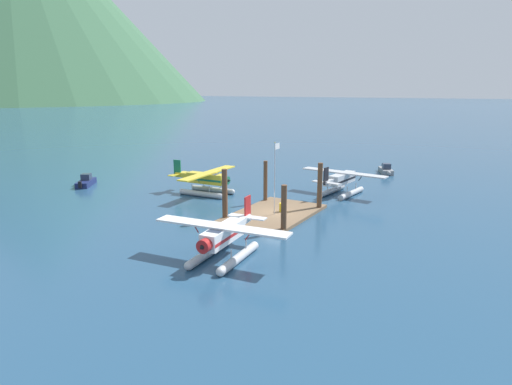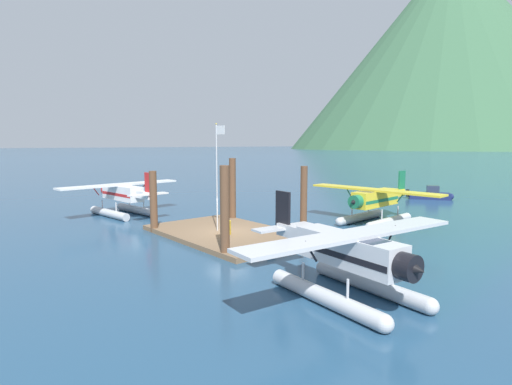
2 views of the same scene
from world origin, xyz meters
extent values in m
plane|color=navy|center=(0.00, 0.00, 0.00)|extent=(1200.00, 1200.00, 0.00)
cube|color=brown|center=(0.00, 0.00, 0.15)|extent=(10.99, 6.86, 0.30)
cylinder|color=brown|center=(-4.14, -3.20, 2.11)|extent=(0.50, 0.50, 4.22)
cylinder|color=brown|center=(4.11, -3.11, 2.47)|extent=(0.50, 0.50, 4.93)
cylinder|color=brown|center=(-3.76, 3.24, 2.47)|extent=(0.52, 0.52, 4.95)
cylinder|color=brown|center=(3.90, 3.15, 2.33)|extent=(0.43, 0.43, 4.67)
cylinder|color=silver|center=(-0.59, -0.38, 3.79)|extent=(0.08, 0.08, 6.97)
cube|color=white|center=(-0.14, -0.38, 6.92)|extent=(0.90, 0.03, 0.56)
sphere|color=gold|center=(-0.59, -0.38, 7.32)|extent=(0.10, 0.10, 0.10)
cylinder|color=gold|center=(0.69, -0.58, 0.74)|extent=(0.58, 0.58, 0.88)
torus|color=gold|center=(0.69, -0.58, 0.74)|extent=(0.62, 0.62, 0.04)
cylinder|color=#B7BABF|center=(5.06, 11.20, 0.32)|extent=(1.03, 5.63, 0.64)
sphere|color=#B7BABF|center=(5.25, 8.41, 0.32)|extent=(0.64, 0.64, 0.64)
cylinder|color=#B7BABF|center=(2.57, 11.03, 0.32)|extent=(1.03, 5.63, 0.64)
sphere|color=#B7BABF|center=(2.76, 8.23, 0.32)|extent=(0.64, 0.64, 0.64)
cylinder|color=#B7BABF|center=(5.14, 10.00, 0.99)|extent=(0.10, 0.10, 0.70)
cylinder|color=#B7BABF|center=(4.98, 12.40, 0.99)|extent=(0.10, 0.10, 0.70)
cylinder|color=#B7BABF|center=(2.65, 9.83, 0.99)|extent=(0.10, 0.10, 0.70)
cylinder|color=#B7BABF|center=(2.48, 12.22, 0.99)|extent=(0.10, 0.10, 0.70)
cube|color=yellow|center=(3.81, 11.11, 1.94)|extent=(1.57, 4.87, 1.20)
cube|color=#196B47|center=(3.81, 11.11, 1.84)|extent=(1.58, 4.78, 0.24)
cube|color=#283347|center=(3.89, 10.04, 2.27)|extent=(1.13, 1.17, 0.56)
cube|color=yellow|center=(3.83, 10.81, 2.61)|extent=(10.47, 2.12, 0.14)
cylinder|color=#196B47|center=(6.03, 10.97, 2.27)|extent=(0.63, 0.12, 0.84)
cylinder|color=#196B47|center=(1.64, 10.66, 2.27)|extent=(0.63, 0.12, 0.84)
cylinder|color=#196B47|center=(4.00, 8.42, 1.94)|extent=(1.00, 0.67, 0.96)
cone|color=black|center=(4.03, 7.97, 1.94)|extent=(0.38, 0.37, 0.36)
cube|color=yellow|center=(3.59, 14.36, 2.04)|extent=(0.59, 2.23, 0.56)
cube|color=#196B47|center=(3.53, 15.25, 2.89)|extent=(0.19, 1.01, 1.90)
cube|color=yellow|center=(3.53, 15.15, 2.14)|extent=(3.25, 1.02, 0.10)
cylinder|color=#B7BABF|center=(-11.81, -3.50, 0.32)|extent=(5.64, 1.27, 0.64)
sphere|color=#B7BABF|center=(-14.59, -3.81, 0.32)|extent=(0.64, 0.64, 0.64)
cylinder|color=#B7BABF|center=(-12.09, -1.02, 0.32)|extent=(5.64, 1.27, 0.64)
sphere|color=#B7BABF|center=(-14.87, -1.33, 0.32)|extent=(0.64, 0.64, 0.64)
cylinder|color=#B7BABF|center=(-13.00, -3.63, 0.99)|extent=(0.10, 0.10, 0.70)
cylinder|color=#B7BABF|center=(-10.62, -3.36, 0.99)|extent=(0.10, 0.10, 0.70)
cylinder|color=#B7BABF|center=(-13.28, -1.15, 0.99)|extent=(0.10, 0.10, 0.70)
cylinder|color=#B7BABF|center=(-10.90, -0.88, 0.99)|extent=(0.10, 0.10, 0.70)
cube|color=white|center=(-11.95, -2.26, 1.94)|extent=(4.91, 1.77, 1.20)
cube|color=#B21E1E|center=(-11.95, -2.26, 1.84)|extent=(4.82, 1.78, 0.24)
cube|color=#283347|center=(-13.02, -2.38, 2.27)|extent=(1.21, 1.17, 0.56)
cube|color=white|center=(-12.25, -2.29, 2.61)|extent=(2.56, 10.49, 0.14)
cylinder|color=#B21E1E|center=(-12.00, -4.48, 2.27)|extent=(0.15, 0.63, 0.84)
cylinder|color=#B21E1E|center=(-12.49, -0.10, 2.27)|extent=(0.15, 0.63, 0.84)
cylinder|color=#B21E1E|center=(-14.63, -2.56, 1.94)|extent=(0.70, 1.02, 0.96)
cone|color=black|center=(-15.08, -2.61, 1.94)|extent=(0.39, 0.40, 0.36)
cube|color=white|center=(-8.72, -1.89, 2.04)|extent=(2.24, 0.68, 0.56)
cube|color=#B21E1E|center=(-7.82, -1.79, 2.89)|extent=(1.01, 0.23, 1.90)
cube|color=white|center=(-7.92, -1.80, 2.14)|extent=(1.16, 3.27, 0.10)
cylinder|color=#B7BABF|center=(11.99, -1.51, 0.32)|extent=(5.64, 1.21, 0.64)
sphere|color=#B7BABF|center=(14.77, -1.80, 0.32)|extent=(0.64, 0.64, 0.64)
cylinder|color=#B7BABF|center=(11.73, -4.00, 0.32)|extent=(5.64, 1.21, 0.64)
sphere|color=#B7BABF|center=(14.52, -4.29, 0.32)|extent=(0.64, 0.64, 0.64)
cylinder|color=#B7BABF|center=(13.18, -1.63, 0.99)|extent=(0.10, 0.10, 0.70)
cylinder|color=#B7BABF|center=(10.79, -1.39, 0.99)|extent=(0.10, 0.10, 0.70)
cylinder|color=#B7BABF|center=(12.93, -4.12, 0.99)|extent=(0.10, 0.10, 0.70)
cylinder|color=#B7BABF|center=(10.54, -3.88, 0.99)|extent=(0.10, 0.10, 0.70)
cube|color=silver|center=(11.86, -2.76, 1.94)|extent=(4.90, 1.72, 1.20)
cube|color=black|center=(11.86, -2.76, 1.84)|extent=(4.81, 1.73, 0.24)
cube|color=#283347|center=(12.93, -2.87, 2.27)|extent=(1.20, 1.16, 0.56)
cube|color=silver|center=(12.16, -2.79, 2.61)|extent=(2.45, 10.49, 0.14)
cylinder|color=black|center=(12.38, -0.60, 2.27)|extent=(0.14, 0.63, 0.84)
cylinder|color=black|center=(11.93, -4.98, 2.27)|extent=(0.14, 0.63, 0.84)
cylinder|color=black|center=(14.55, -3.03, 1.94)|extent=(0.69, 1.02, 0.96)
cone|color=black|center=(14.99, -3.08, 1.94)|extent=(0.38, 0.39, 0.36)
cube|color=silver|center=(8.63, -2.42, 2.04)|extent=(2.23, 0.66, 0.56)
cube|color=black|center=(7.73, -2.33, 2.89)|extent=(1.01, 0.22, 1.90)
cube|color=silver|center=(7.83, -2.34, 2.14)|extent=(1.12, 3.26, 0.10)
cube|color=navy|center=(-0.23, 27.53, 0.35)|extent=(4.32, 3.59, 0.70)
sphere|color=navy|center=(1.51, 28.71, 0.35)|extent=(0.70, 0.70, 0.70)
cube|color=#283347|center=(0.02, 27.70, 1.10)|extent=(1.61, 1.58, 0.80)
cube|color=black|center=(-2.12, 26.26, 0.60)|extent=(0.47, 0.48, 0.80)
cube|color=gray|center=(28.18, -3.76, 0.35)|extent=(4.44, 3.17, 0.70)
sphere|color=gray|center=(26.29, -4.67, 0.35)|extent=(0.70, 0.70, 0.70)
cube|color=#283347|center=(27.91, -3.89, 1.10)|extent=(1.56, 1.51, 0.80)
cube|color=black|center=(30.24, -2.78, 0.60)|extent=(0.44, 0.46, 0.80)
camera|label=1|loc=(-36.77, -19.67, 12.21)|focal=30.71mm
camera|label=2|loc=(21.41, -15.42, 6.07)|focal=28.48mm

